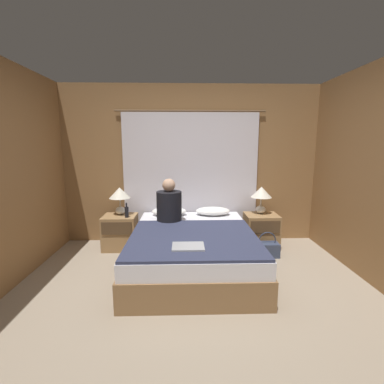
{
  "coord_description": "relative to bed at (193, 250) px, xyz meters",
  "views": [
    {
      "loc": [
        -0.11,
        -2.56,
        1.6
      ],
      "look_at": [
        0.0,
        1.11,
        0.95
      ],
      "focal_mm": 26.0,
      "sensor_mm": 36.0,
      "label": 1
    }
  ],
  "objects": [
    {
      "name": "blanket_on_bed",
      "position": [
        0.0,
        -0.29,
        0.27
      ],
      "size": [
        1.48,
        1.37,
        0.03
      ],
      "color": "#2D334C",
      "rests_on": "bed"
    },
    {
      "name": "lamp_left",
      "position": [
        -1.09,
        0.8,
        0.57
      ],
      "size": [
        0.32,
        0.32,
        0.42
      ],
      "color": "silver",
      "rests_on": "nightstand_left"
    },
    {
      "name": "person_left_in_bed",
      "position": [
        -0.32,
        0.43,
        0.5
      ],
      "size": [
        0.35,
        0.35,
        0.62
      ],
      "color": "black",
      "rests_on": "bed"
    },
    {
      "name": "nightstand_right",
      "position": [
        1.09,
        0.72,
        0.01
      ],
      "size": [
        0.5,
        0.43,
        0.51
      ],
      "color": "#937047",
      "rests_on": "ground_plane"
    },
    {
      "name": "pillow_left",
      "position": [
        -0.34,
        0.8,
        0.31
      ],
      "size": [
        0.53,
        0.33,
        0.12
      ],
      "color": "white",
      "rests_on": "bed"
    },
    {
      "name": "wall_back",
      "position": [
        0.0,
        1.12,
        1.0
      ],
      "size": [
        4.15,
        0.06,
        2.5
      ],
      "color": "olive",
      "rests_on": "ground_plane"
    },
    {
      "name": "lamp_right",
      "position": [
        1.09,
        0.8,
        0.57
      ],
      "size": [
        0.32,
        0.32,
        0.42
      ],
      "color": "silver",
      "rests_on": "nightstand_right"
    },
    {
      "name": "beer_bottle_on_left_stand",
      "position": [
        -0.95,
        0.63,
        0.35
      ],
      "size": [
        0.06,
        0.06,
        0.22
      ],
      "color": "black",
      "rests_on": "nightstand_left"
    },
    {
      "name": "bed",
      "position": [
        0.0,
        0.0,
        0.0
      ],
      "size": [
        1.54,
        2.01,
        0.5
      ],
      "color": "olive",
      "rests_on": "ground_plane"
    },
    {
      "name": "ground_plane",
      "position": [
        0.0,
        -0.81,
        -0.25
      ],
      "size": [
        16.0,
        16.0,
        0.0
      ],
      "primitive_type": "plane",
      "color": "gray"
    },
    {
      "name": "pillow_right",
      "position": [
        0.34,
        0.8,
        0.31
      ],
      "size": [
        0.53,
        0.33,
        0.12
      ],
      "color": "white",
      "rests_on": "bed"
    },
    {
      "name": "curtain_panel",
      "position": [
        0.0,
        1.06,
        0.8
      ],
      "size": [
        2.34,
        0.02,
        2.1
      ],
      "color": "silver",
      "rests_on": "ground_plane"
    },
    {
      "name": "nightstand_left",
      "position": [
        -1.09,
        0.72,
        0.01
      ],
      "size": [
        0.5,
        0.43,
        0.51
      ],
      "color": "#937047",
      "rests_on": "ground_plane"
    },
    {
      "name": "handbag_on_floor",
      "position": [
        1.07,
        0.35,
        -0.14
      ],
      "size": [
        0.33,
        0.19,
        0.36
      ],
      "color": "#333D56",
      "rests_on": "ground_plane"
    },
    {
      "name": "laptop_on_bed",
      "position": [
        -0.07,
        -0.63,
        0.29
      ],
      "size": [
        0.33,
        0.25,
        0.02
      ],
      "color": "#9EA0A5",
      "rests_on": "blanket_on_bed"
    }
  ]
}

